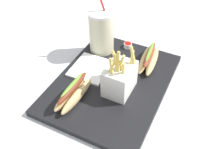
{
  "coord_description": "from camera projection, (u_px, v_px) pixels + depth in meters",
  "views": [
    {
      "loc": [
        -0.55,
        -0.27,
        0.62
      ],
      "look_at": [
        0.0,
        0.0,
        0.05
      ],
      "focal_mm": 40.62,
      "sensor_mm": 36.0,
      "label": 1
    }
  ],
  "objects": [
    {
      "name": "ground_plane",
      "position": [
        112.0,
        87.0,
        0.88
      ],
      "size": [
        2.4,
        2.4,
        0.02
      ],
      "primitive_type": "cube",
      "color": "silver"
    },
    {
      "name": "food_tray",
      "position": [
        112.0,
        83.0,
        0.87
      ],
      "size": [
        0.47,
        0.35,
        0.02
      ],
      "primitive_type": "cube",
      "color": "black",
      "rests_on": "ground_plane"
    },
    {
      "name": "soda_cup",
      "position": [
        101.0,
        31.0,
        0.93
      ],
      "size": [
        0.09,
        0.09,
        0.24
      ],
      "color": "beige",
      "rests_on": "food_tray"
    },
    {
      "name": "fries_basket",
      "position": [
        120.0,
        78.0,
        0.79
      ],
      "size": [
        0.11,
        0.08,
        0.17
      ],
      "color": "white",
      "rests_on": "food_tray"
    },
    {
      "name": "hot_dog_1",
      "position": [
        149.0,
        59.0,
        0.91
      ],
      "size": [
        0.17,
        0.07,
        0.06
      ],
      "color": "#DBB775",
      "rests_on": "food_tray"
    },
    {
      "name": "hot_dog_2",
      "position": [
        73.0,
        93.0,
        0.78
      ],
      "size": [
        0.16,
        0.05,
        0.07
      ],
      "color": "#DBB775",
      "rests_on": "food_tray"
    },
    {
      "name": "ketchup_cup_1",
      "position": [
        128.0,
        45.0,
        0.99
      ],
      "size": [
        0.03,
        0.03,
        0.02
      ],
      "color": "white",
      "rests_on": "food_tray"
    },
    {
      "name": "napkin_stack",
      "position": [
        91.0,
        68.0,
        0.9
      ],
      "size": [
        0.14,
        0.13,
        0.01
      ],
      "primitive_type": "cube",
      "rotation": [
        0.0,
        0.0,
        0.03
      ],
      "color": "white",
      "rests_on": "food_tray"
    }
  ]
}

